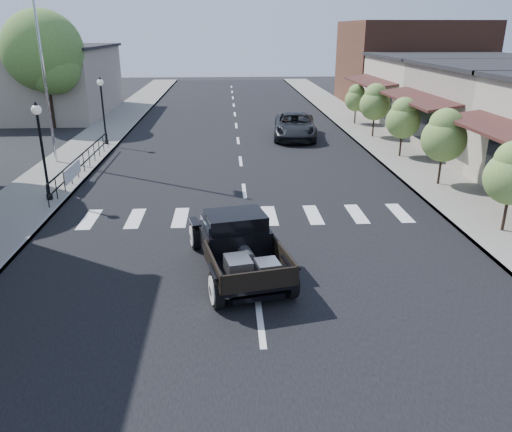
{
  "coord_description": "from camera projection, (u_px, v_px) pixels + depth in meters",
  "views": [
    {
      "loc": [
        -0.69,
        -12.81,
        6.35
      ],
      "look_at": [
        0.16,
        1.4,
        1.0
      ],
      "focal_mm": 35.0,
      "sensor_mm": 36.0,
      "label": 1
    }
  ],
  "objects": [
    {
      "name": "storefront_far",
      "position": [
        450.0,
        92.0,
        34.84
      ],
      "size": [
        10.0,
        9.0,
        4.5
      ],
      "primitive_type": "cube",
      "color": "beige",
      "rests_on": "ground"
    },
    {
      "name": "flagpole",
      "position": [
        38.0,
        35.0,
        22.8
      ],
      "size": [
        0.12,
        0.12,
        11.9
      ],
      "primitive_type": "cylinder",
      "color": "silver",
      "rests_on": "sidewalk_left"
    },
    {
      "name": "low_building_left",
      "position": [
        41.0,
        82.0,
        38.69
      ],
      "size": [
        10.0,
        12.0,
        5.0
      ],
      "primitive_type": "cube",
      "color": "#A5998A",
      "rests_on": "ground"
    },
    {
      "name": "sidewalk_right",
      "position": [
        386.0,
        145.0,
        28.7
      ],
      "size": [
        3.0,
        80.0,
        0.15
      ],
      "primitive_type": "cube",
      "color": "gray",
      "rests_on": "ground"
    },
    {
      "name": "road",
      "position": [
        239.0,
        148.0,
        28.26
      ],
      "size": [
        14.0,
        80.0,
        0.02
      ],
      "primitive_type": "cube",
      "color": "black",
      "rests_on": "ground"
    },
    {
      "name": "big_tree_far",
      "position": [
        45.0,
        70.0,
        32.76
      ],
      "size": [
        5.19,
        5.19,
        7.63
      ],
      "primitive_type": null,
      "color": "#4E7532",
      "rests_on": "ground"
    },
    {
      "name": "second_car",
      "position": [
        295.0,
        126.0,
        30.61
      ],
      "size": [
        3.06,
        5.66,
        1.51
      ],
      "primitive_type": "imported",
      "rotation": [
        0.0,
        0.0,
        -0.11
      ],
      "color": "black",
      "rests_on": "ground"
    },
    {
      "name": "small_tree_d",
      "position": [
        374.0,
        111.0,
        30.21
      ],
      "size": [
        1.84,
        1.84,
        3.06
      ],
      "primitive_type": null,
      "color": "olive",
      "rests_on": "sidewalk_right"
    },
    {
      "name": "hotrod_pickup",
      "position": [
        238.0,
        244.0,
        13.63
      ],
      "size": [
        3.25,
        5.26,
        1.69
      ],
      "primitive_type": null,
      "rotation": [
        0.0,
        0.0,
        0.21
      ],
      "color": "black",
      "rests_on": "ground"
    },
    {
      "name": "ground",
      "position": [
        253.0,
        266.0,
        14.24
      ],
      "size": [
        120.0,
        120.0,
        0.0
      ],
      "primitive_type": "plane",
      "color": "black",
      "rests_on": "ground"
    },
    {
      "name": "lamp_post_c",
      "position": [
        103.0,
        111.0,
        28.06
      ],
      "size": [
        0.36,
        0.36,
        3.74
      ],
      "primitive_type": null,
      "color": "black",
      "rests_on": "sidewalk_left"
    },
    {
      "name": "far_building_right",
      "position": [
        409.0,
        64.0,
        43.77
      ],
      "size": [
        11.0,
        10.0,
        7.0
      ],
      "primitive_type": "cube",
      "color": "brown",
      "rests_on": "ground"
    },
    {
      "name": "small_tree_a",
      "position": [
        510.0,
        189.0,
        15.89
      ],
      "size": [
        1.72,
        1.72,
        2.86
      ],
      "primitive_type": null,
      "color": "olive",
      "rests_on": "sidewalk_right"
    },
    {
      "name": "sidewalk_left",
      "position": [
        87.0,
        149.0,
        27.76
      ],
      "size": [
        3.0,
        80.0,
        0.15
      ],
      "primitive_type": "cube",
      "color": "gray",
      "rests_on": "ground"
    },
    {
      "name": "small_tree_b",
      "position": [
        443.0,
        148.0,
        20.77
      ],
      "size": [
        1.85,
        1.85,
        3.08
      ],
      "primitive_type": null,
      "color": "olive",
      "rests_on": "sidewalk_right"
    },
    {
      "name": "small_tree_e",
      "position": [
        356.0,
        105.0,
        34.52
      ],
      "size": [
        1.55,
        1.55,
        2.58
      ],
      "primitive_type": null,
      "color": "olive",
      "rests_on": "sidewalk_right"
    },
    {
      "name": "small_tree_c",
      "position": [
        402.0,
        128.0,
        25.49
      ],
      "size": [
        1.74,
        1.74,
        2.89
      ],
      "primitive_type": null,
      "color": "olive",
      "rests_on": "sidewalk_right"
    },
    {
      "name": "railing",
      "position": [
        83.0,
        161.0,
        22.95
      ],
      "size": [
        0.08,
        10.0,
        1.0
      ],
      "primitive_type": null,
      "color": "black",
      "rests_on": "sidewalk_left"
    },
    {
      "name": "road_markings",
      "position": [
        242.0,
        172.0,
        23.59
      ],
      "size": [
        12.0,
        60.0,
        0.06
      ],
      "primitive_type": null,
      "color": "silver",
      "rests_on": "ground"
    },
    {
      "name": "banner",
      "position": [
        73.0,
        177.0,
        21.16
      ],
      "size": [
        0.04,
        2.2,
        0.6
      ],
      "primitive_type": null,
      "color": "silver",
      "rests_on": "sidewalk_left"
    },
    {
      "name": "lamp_post_b",
      "position": [
        43.0,
        152.0,
        18.72
      ],
      "size": [
        0.36,
        0.36,
        3.74
      ],
      "primitive_type": null,
      "color": "black",
      "rests_on": "sidewalk_left"
    }
  ]
}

